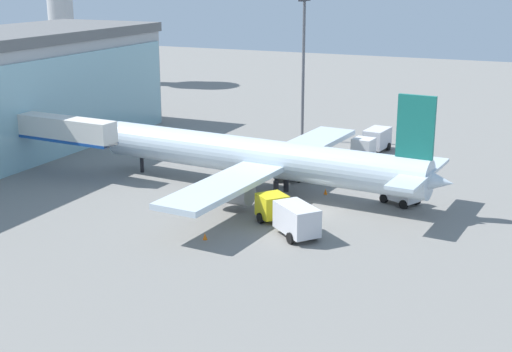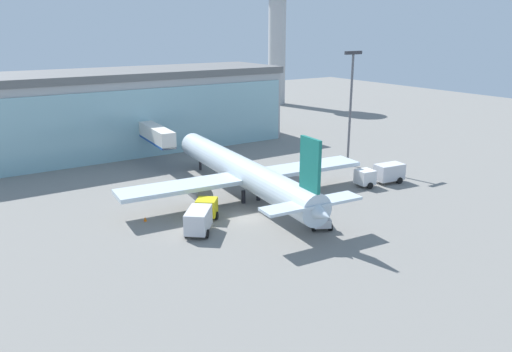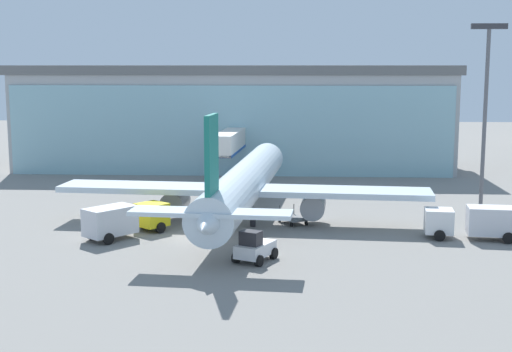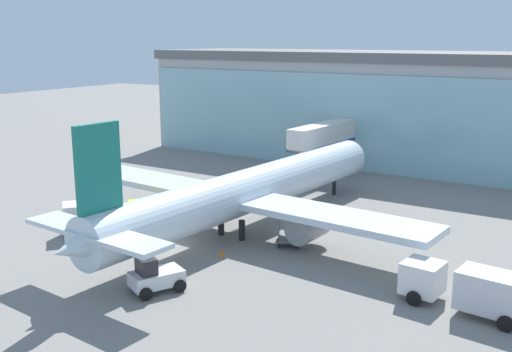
{
  "view_description": "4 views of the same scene",
  "coord_description": "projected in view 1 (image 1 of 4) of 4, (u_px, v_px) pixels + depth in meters",
  "views": [
    {
      "loc": [
        -56.59,
        -19.27,
        20.23
      ],
      "look_at": [
        0.48,
        5.7,
        2.36
      ],
      "focal_mm": 50.0,
      "sensor_mm": 36.0,
      "label": 1
    },
    {
      "loc": [
        -28.69,
        -44.62,
        20.81
      ],
      "look_at": [
        5.31,
        6.38,
        2.45
      ],
      "focal_mm": 35.0,
      "sensor_mm": 36.0,
      "label": 2
    },
    {
      "loc": [
        7.11,
        -55.55,
        13.74
      ],
      "look_at": [
        4.43,
        5.57,
        4.19
      ],
      "focal_mm": 50.0,
      "sensor_mm": 36.0,
      "label": 3
    },
    {
      "loc": [
        28.3,
        -32.97,
        15.4
      ],
      "look_at": [
        2.98,
        8.32,
        4.16
      ],
      "focal_mm": 42.0,
      "sensor_mm": 36.0,
      "label": 4
    }
  ],
  "objects": [
    {
      "name": "ground",
      "position": [
        313.0,
        210.0,
        62.83
      ],
      "size": [
        240.0,
        240.0,
        0.0
      ],
      "primitive_type": "plane",
      "color": "gray"
    },
    {
      "name": "jet_bridge",
      "position": [
        54.0,
        129.0,
        72.94
      ],
      "size": [
        3.37,
        14.77,
        6.1
      ],
      "rotation": [
        0.0,
        0.0,
        1.49
      ],
      "color": "silver",
      "rests_on": "ground"
    },
    {
      "name": "apron_light_mast",
      "position": [
        303.0,
        56.0,
        86.01
      ],
      "size": [
        3.2,
        0.4,
        17.42
      ],
      "color": "#59595E",
      "rests_on": "ground"
    },
    {
      "name": "airplane",
      "position": [
        263.0,
        158.0,
        67.29
      ],
      "size": [
        32.58,
        37.02,
        10.48
      ],
      "rotation": [
        0.0,
        0.0,
        1.48
      ],
      "color": "silver",
      "rests_on": "ground"
    },
    {
      "name": "catering_truck",
      "position": [
        288.0,
        215.0,
        57.19
      ],
      "size": [
        6.39,
        7.0,
        2.65
      ],
      "rotation": [
        0.0,
        0.0,
        0.87
      ],
      "color": "yellow",
      "rests_on": "ground"
    },
    {
      "name": "fuel_truck",
      "position": [
        373.0,
        141.0,
        82.09
      ],
      "size": [
        7.5,
        3.18,
        2.65
      ],
      "rotation": [
        0.0,
        0.0,
        3.03
      ],
      "color": "silver",
      "rests_on": "ground"
    },
    {
      "name": "baggage_cart",
      "position": [
        287.0,
        176.0,
        71.54
      ],
      "size": [
        2.73,
        3.22,
        1.5
      ],
      "rotation": [
        0.0,
        0.0,
        5.2
      ],
      "color": "slate",
      "rests_on": "ground"
    },
    {
      "name": "pushback_tug",
      "position": [
        401.0,
        194.0,
        64.25
      ],
      "size": [
        3.27,
        3.68,
        2.3
      ],
      "rotation": [
        0.0,
        0.0,
        1.11
      ],
      "color": "silver",
      "rests_on": "ground"
    },
    {
      "name": "safety_cone_nose",
      "position": [
        326.0,
        191.0,
        67.26
      ],
      "size": [
        0.36,
        0.36,
        0.55
      ],
      "primitive_type": "cone",
      "color": "orange",
      "rests_on": "ground"
    },
    {
      "name": "safety_cone_wingtip",
      "position": [
        205.0,
        236.0,
        55.84
      ],
      "size": [
        0.36,
        0.36,
        0.55
      ],
      "primitive_type": "cone",
      "color": "orange",
      "rests_on": "ground"
    }
  ]
}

